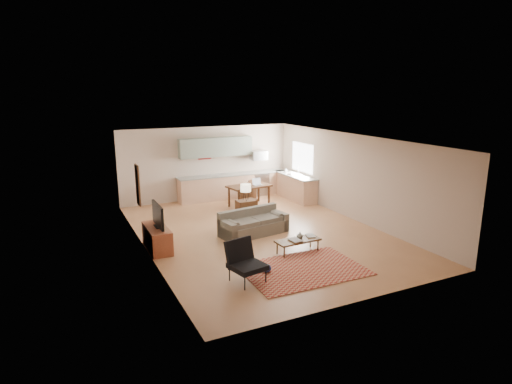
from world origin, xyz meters
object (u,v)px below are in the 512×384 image
armchair (247,262)px  dining_table (249,196)px  coffee_table (298,246)px  sofa (254,222)px  tv_credenza (157,238)px  console_table (246,211)px

armchair → dining_table: bearing=52.9°
coffee_table → sofa: bearing=99.9°
tv_credenza → dining_table: bearing=35.7°
armchair → dining_table: 6.15m
armchair → tv_credenza: 3.05m
tv_credenza → console_table: console_table is taller
sofa → console_table: size_ratio=3.06×
armchair → tv_credenza: bearing=103.3°
dining_table → sofa: bearing=-122.0°
armchair → tv_credenza: size_ratio=0.68×
coffee_table → console_table: bearing=88.7°
coffee_table → dining_table: dining_table is taller
console_table → armchair: bearing=-115.1°
armchair → tv_credenza: armchair is taller
coffee_table → console_table: 3.01m
sofa → console_table: bearing=66.7°
coffee_table → armchair: (-1.86, -0.99, 0.27)m
tv_credenza → dining_table: (3.92, 2.82, 0.07)m
tv_credenza → console_table: size_ratio=1.98×
coffee_table → tv_credenza: 3.61m
armchair → console_table: (1.78, 4.00, -0.11)m
sofa → console_table: sofa is taller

